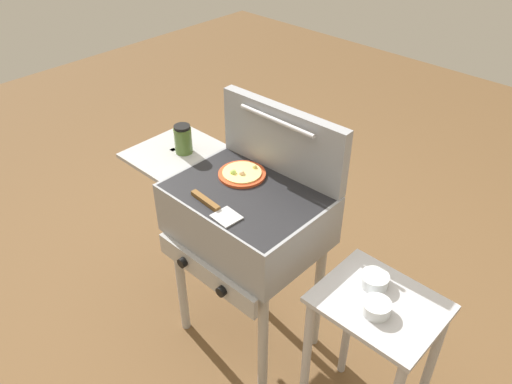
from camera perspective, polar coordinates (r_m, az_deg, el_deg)
The scene contains 9 objects.
ground_plane at distance 2.71m, azimuth -0.80°, elevation -15.56°, with size 8.00×8.00×0.00m, color brown.
grill at distance 2.17m, azimuth -1.31°, elevation -2.88°, with size 0.96×0.53×0.90m.
grill_lid_open at distance 2.13m, azimuth 3.00°, elevation 5.86°, with size 0.63×0.09×0.30m.
pizza_cheese at distance 2.17m, azimuth -1.59°, elevation 2.08°, with size 0.21×0.21×0.04m.
sauce_jar at distance 2.33m, azimuth -8.19°, elevation 5.89°, with size 0.08×0.08×0.14m.
spatula at distance 1.99m, azimuth -4.75°, elevation -1.71°, with size 0.26×0.10×0.02m.
prep_table at distance 2.06m, azimuth 12.93°, elevation -15.83°, with size 0.44×0.36×0.74m.
topping_bowl_near at distance 1.94m, azimuth 13.16°, elevation -9.62°, with size 0.11×0.11×0.04m.
topping_bowl_far at distance 1.85m, azimuth 13.36°, elevation -12.53°, with size 0.10×0.10×0.04m.
Camera 1 is at (1.19, -1.20, 2.11)m, focal length 35.62 mm.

